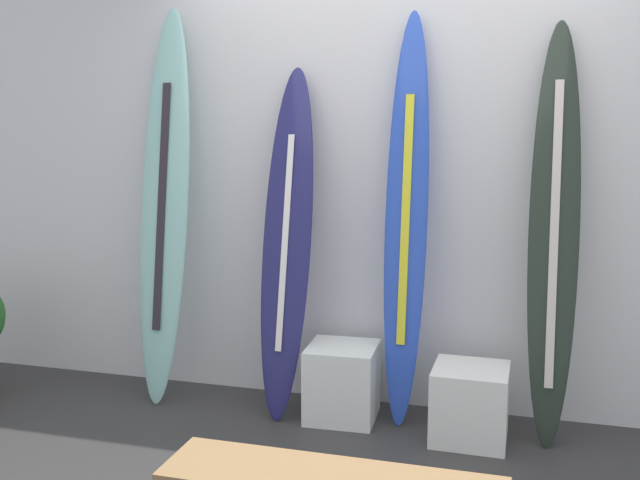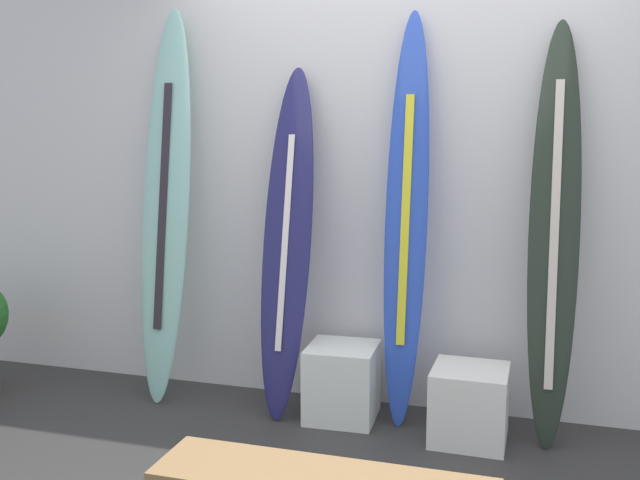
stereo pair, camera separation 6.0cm
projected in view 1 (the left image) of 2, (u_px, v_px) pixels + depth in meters
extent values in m
cube|color=silver|center=(404.00, 158.00, 3.96)|extent=(7.20, 0.20, 2.80)
ellipsoid|color=#8CC4BA|center=(165.00, 207.00, 4.03)|extent=(0.32, 0.41, 2.24)
cube|color=#282128|center=(161.00, 207.00, 4.00)|extent=(0.06, 0.21, 1.38)
cone|color=black|center=(162.00, 368.00, 4.09)|extent=(0.07, 0.08, 0.11)
ellipsoid|color=navy|center=(287.00, 243.00, 3.84)|extent=(0.29, 0.44, 1.90)
cube|color=white|center=(285.00, 242.00, 3.81)|extent=(0.04, 0.23, 1.15)
cone|color=black|center=(282.00, 388.00, 3.86)|extent=(0.07, 0.09, 0.11)
ellipsoid|color=blue|center=(406.00, 220.00, 3.71)|extent=(0.23, 0.32, 2.17)
cube|color=yellow|center=(405.00, 220.00, 3.69)|extent=(0.05, 0.17, 1.29)
cone|color=black|center=(401.00, 388.00, 3.78)|extent=(0.07, 0.08, 0.11)
ellipsoid|color=#232D23|center=(554.00, 234.00, 3.49)|extent=(0.25, 0.38, 2.09)
cube|color=beige|center=(554.00, 234.00, 3.46)|extent=(0.05, 0.24, 1.49)
cone|color=black|center=(546.00, 408.00, 3.52)|extent=(0.07, 0.08, 0.11)
cube|color=silver|center=(342.00, 382.00, 3.85)|extent=(0.38, 0.38, 0.40)
cube|color=silver|center=(470.00, 403.00, 3.58)|extent=(0.38, 0.38, 0.37)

